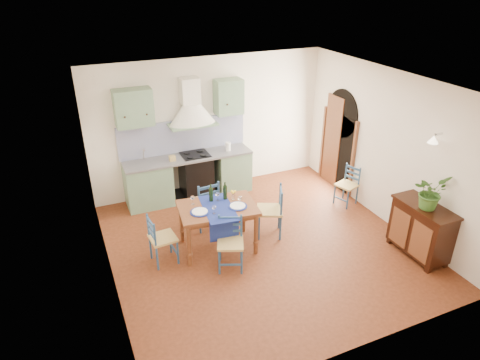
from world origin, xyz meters
name	(u,v)px	position (x,y,z in m)	size (l,w,h in m)	color
floor	(262,245)	(0.00, 0.00, 0.00)	(5.00, 5.00, 0.00)	#47200F
back_wall	(192,147)	(-0.47, 2.29, 1.05)	(5.00, 0.96, 2.80)	white
right_wall	(377,146)	(2.50, 0.28, 1.34)	(0.26, 5.00, 2.80)	white
left_wall	(102,203)	(-2.50, 0.00, 1.40)	(0.04, 5.00, 2.80)	white
ceiling	(266,85)	(0.00, 0.00, 2.80)	(5.00, 5.00, 0.01)	white
dining_table	(218,212)	(-0.71, 0.23, 0.71)	(1.36, 1.04, 1.12)	brown
chair_near	(230,243)	(-0.71, -0.32, 0.45)	(0.53, 0.53, 0.87)	navy
chair_far	(206,203)	(-0.68, 0.95, 0.49)	(0.49, 0.49, 0.95)	navy
chair_left	(161,239)	(-1.69, 0.22, 0.44)	(0.43, 0.43, 0.86)	navy
chair_right	(272,211)	(0.30, 0.24, 0.49)	(0.58, 0.58, 0.94)	navy
chair_spare	(348,185)	(2.23, 0.64, 0.41)	(0.47, 0.47, 0.80)	navy
sideboard	(421,228)	(2.26, -1.27, 0.51)	(0.50, 1.05, 0.94)	black
potted_plant	(430,192)	(2.23, -1.32, 1.21)	(0.50, 0.44, 0.56)	#386625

